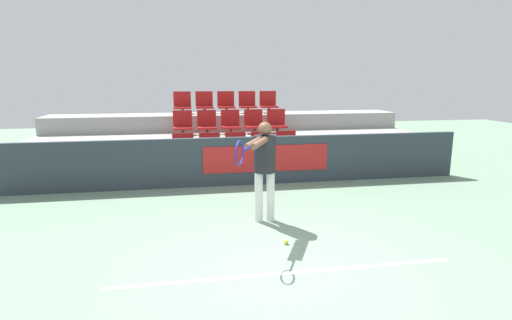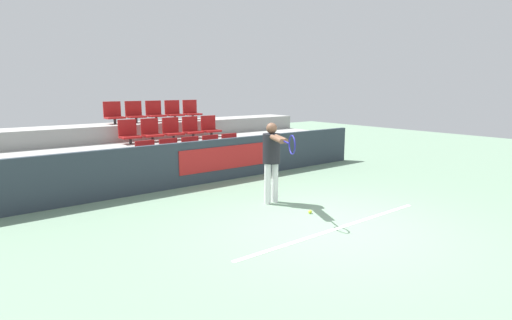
{
  "view_description": "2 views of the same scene",
  "coord_description": "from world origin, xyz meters",
  "px_view_note": "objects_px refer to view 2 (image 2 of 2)",
  "views": [
    {
      "loc": [
        -1.1,
        -4.34,
        2.24
      ],
      "look_at": [
        0.05,
        2.24,
        0.86
      ],
      "focal_mm": 28.0,
      "sensor_mm": 36.0,
      "label": 1
    },
    {
      "loc": [
        -4.84,
        -4.2,
        2.23
      ],
      "look_at": [
        0.22,
        2.27,
        0.75
      ],
      "focal_mm": 28.0,
      "sensor_mm": 36.0,
      "label": 2
    }
  ],
  "objects_px": {
    "stadium_chair_0": "(147,155)",
    "stadium_chair_1": "(170,153)",
    "stadium_chair_14": "(191,111)",
    "stadium_chair_2": "(192,150)",
    "stadium_chair_7": "(172,130)",
    "stadium_chair_11": "(135,113)",
    "stadium_chair_8": "(192,129)",
    "stadium_chair_12": "(155,112)",
    "stadium_chair_9": "(210,127)",
    "tennis_player": "(272,154)",
    "stadium_chair_6": "(151,131)",
    "tennis_ball": "(310,212)",
    "stadium_chair_3": "(212,148)",
    "stadium_chair_4": "(231,146)",
    "stadium_chair_5": "(129,133)",
    "stadium_chair_10": "(114,114)",
    "stadium_chair_13": "(174,112)"
  },
  "relations": [
    {
      "from": "stadium_chair_14",
      "to": "stadium_chair_2",
      "type": "bearing_deg",
      "value": -119.08
    },
    {
      "from": "stadium_chair_9",
      "to": "tennis_player",
      "type": "bearing_deg",
      "value": -105.53
    },
    {
      "from": "tennis_player",
      "to": "tennis_ball",
      "type": "relative_size",
      "value": 23.99
    },
    {
      "from": "stadium_chair_8",
      "to": "tennis_ball",
      "type": "xyz_separation_m",
      "value": [
        -0.41,
        -5.02,
        -1.08
      ]
    },
    {
      "from": "stadium_chair_7",
      "to": "tennis_ball",
      "type": "relative_size",
      "value": 9.09
    },
    {
      "from": "stadium_chair_6",
      "to": "tennis_ball",
      "type": "bearing_deg",
      "value": -81.09
    },
    {
      "from": "stadium_chair_6",
      "to": "tennis_ball",
      "type": "height_order",
      "value": "stadium_chair_6"
    },
    {
      "from": "stadium_chair_2",
      "to": "tennis_ball",
      "type": "relative_size",
      "value": 9.09
    },
    {
      "from": "stadium_chair_0",
      "to": "stadium_chair_1",
      "type": "xyz_separation_m",
      "value": [
        0.6,
        0.0,
        0.0
      ]
    },
    {
      "from": "stadium_chair_4",
      "to": "stadium_chair_12",
      "type": "distance_m",
      "value": 2.6
    },
    {
      "from": "stadium_chair_0",
      "to": "stadium_chair_8",
      "type": "bearing_deg",
      "value": 30.94
    },
    {
      "from": "stadium_chair_2",
      "to": "stadium_chair_9",
      "type": "height_order",
      "value": "stadium_chair_9"
    },
    {
      "from": "stadium_chair_1",
      "to": "stadium_chair_3",
      "type": "bearing_deg",
      "value": 0.0
    },
    {
      "from": "stadium_chair_3",
      "to": "tennis_player",
      "type": "bearing_deg",
      "value": -100.22
    },
    {
      "from": "stadium_chair_3",
      "to": "stadium_chair_6",
      "type": "xyz_separation_m",
      "value": [
        -1.19,
        1.07,
        0.43
      ]
    },
    {
      "from": "stadium_chair_0",
      "to": "stadium_chair_10",
      "type": "xyz_separation_m",
      "value": [
        0.0,
        2.15,
        0.85
      ]
    },
    {
      "from": "stadium_chair_1",
      "to": "stadium_chair_0",
      "type": "bearing_deg",
      "value": 180.0
    },
    {
      "from": "tennis_player",
      "to": "stadium_chair_14",
      "type": "bearing_deg",
      "value": 102.84
    },
    {
      "from": "stadium_chair_9",
      "to": "tennis_player",
      "type": "distance_m",
      "value": 4.29
    },
    {
      "from": "stadium_chair_1",
      "to": "stadium_chair_12",
      "type": "distance_m",
      "value": 2.38
    },
    {
      "from": "stadium_chair_8",
      "to": "stadium_chair_2",
      "type": "bearing_deg",
      "value": -119.08
    },
    {
      "from": "stadium_chair_5",
      "to": "stadium_chair_6",
      "type": "bearing_deg",
      "value": 0.0
    },
    {
      "from": "stadium_chair_7",
      "to": "stadium_chair_0",
      "type": "bearing_deg",
      "value": -138.04
    },
    {
      "from": "stadium_chair_13",
      "to": "tennis_player",
      "type": "xyz_separation_m",
      "value": [
        -0.55,
        -5.21,
        -0.55
      ]
    },
    {
      "from": "stadium_chair_6",
      "to": "stadium_chair_9",
      "type": "distance_m",
      "value": 1.79
    },
    {
      "from": "stadium_chair_0",
      "to": "stadium_chair_7",
      "type": "height_order",
      "value": "stadium_chair_7"
    },
    {
      "from": "stadium_chair_6",
      "to": "stadium_chair_12",
      "type": "height_order",
      "value": "stadium_chair_12"
    },
    {
      "from": "stadium_chair_0",
      "to": "tennis_ball",
      "type": "distance_m",
      "value": 4.24
    },
    {
      "from": "stadium_chair_11",
      "to": "stadium_chair_14",
      "type": "distance_m",
      "value": 1.79
    },
    {
      "from": "stadium_chair_5",
      "to": "stadium_chair_14",
      "type": "distance_m",
      "value": 2.65
    },
    {
      "from": "stadium_chair_5",
      "to": "stadium_chair_14",
      "type": "height_order",
      "value": "stadium_chair_14"
    },
    {
      "from": "stadium_chair_8",
      "to": "stadium_chair_10",
      "type": "relative_size",
      "value": 1.0
    },
    {
      "from": "stadium_chair_2",
      "to": "stadium_chair_8",
      "type": "distance_m",
      "value": 1.3
    },
    {
      "from": "stadium_chair_1",
      "to": "tennis_ball",
      "type": "relative_size",
      "value": 9.09
    },
    {
      "from": "stadium_chair_3",
      "to": "stadium_chair_4",
      "type": "bearing_deg",
      "value": 0.0
    },
    {
      "from": "stadium_chair_0",
      "to": "stadium_chair_13",
      "type": "distance_m",
      "value": 2.92
    },
    {
      "from": "stadium_chair_7",
      "to": "stadium_chair_11",
      "type": "height_order",
      "value": "stadium_chair_11"
    },
    {
      "from": "stadium_chair_0",
      "to": "stadium_chair_12",
      "type": "height_order",
      "value": "stadium_chair_12"
    },
    {
      "from": "stadium_chair_0",
      "to": "stadium_chair_3",
      "type": "xyz_separation_m",
      "value": [
        1.79,
        0.0,
        0.0
      ]
    },
    {
      "from": "stadium_chair_2",
      "to": "stadium_chair_14",
      "type": "bearing_deg",
      "value": 60.92
    },
    {
      "from": "stadium_chair_5",
      "to": "stadium_chair_2",
      "type": "bearing_deg",
      "value": -41.96
    },
    {
      "from": "stadium_chair_6",
      "to": "stadium_chair_11",
      "type": "relative_size",
      "value": 1.0
    },
    {
      "from": "stadium_chair_9",
      "to": "stadium_chair_11",
      "type": "distance_m",
      "value": 2.13
    },
    {
      "from": "stadium_chair_7",
      "to": "stadium_chair_12",
      "type": "xyz_separation_m",
      "value": [
        0.0,
        1.07,
        0.43
      ]
    },
    {
      "from": "stadium_chair_11",
      "to": "stadium_chair_5",
      "type": "bearing_deg",
      "value": -119.08
    },
    {
      "from": "stadium_chair_8",
      "to": "stadium_chair_12",
      "type": "height_order",
      "value": "stadium_chair_12"
    },
    {
      "from": "stadium_chair_3",
      "to": "stadium_chair_5",
      "type": "bearing_deg",
      "value": 149.06
    },
    {
      "from": "stadium_chair_8",
      "to": "stadium_chair_0",
      "type": "bearing_deg",
      "value": -149.06
    },
    {
      "from": "stadium_chair_5",
      "to": "stadium_chair_12",
      "type": "height_order",
      "value": "stadium_chair_12"
    },
    {
      "from": "stadium_chair_5",
      "to": "stadium_chair_7",
      "type": "relative_size",
      "value": 1.0
    }
  ]
}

